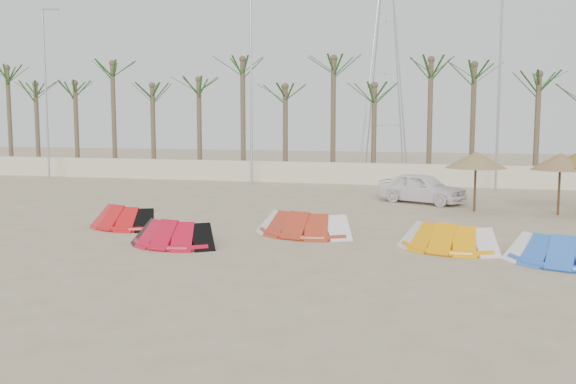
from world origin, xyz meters
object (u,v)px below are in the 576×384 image
(kite_red_left, at_px, (125,216))
(kite_orange, at_px, (447,236))
(car, at_px, (422,188))
(parasol_left, at_px, (476,160))
(kite_red_mid, at_px, (175,232))
(kite_blue, at_px, (563,249))
(parasol_right, at_px, (560,162))
(kite_red_right, at_px, (305,222))

(kite_red_left, relative_size, kite_orange, 1.00)
(kite_orange, height_order, car, car)
(kite_orange, height_order, parasol_left, parasol_left)
(kite_red_mid, relative_size, kite_blue, 0.89)
(kite_red_left, bearing_deg, kite_red_mid, -39.36)
(kite_red_left, distance_m, parasol_left, 14.65)
(kite_red_mid, bearing_deg, kite_blue, 1.93)
(parasol_right, bearing_deg, kite_red_right, -142.31)
(kite_orange, distance_m, car, 10.88)
(parasol_left, distance_m, car, 3.61)
(kite_orange, bearing_deg, kite_blue, -20.23)
(kite_red_right, height_order, parasol_left, parasol_left)
(parasol_left, xyz_separation_m, parasol_right, (3.33, -0.14, -0.00))
(parasol_left, bearing_deg, kite_red_mid, -132.77)
(kite_red_mid, bearing_deg, car, 60.64)
(car, bearing_deg, kite_red_mid, 176.63)
(car, bearing_deg, kite_red_left, 159.49)
(kite_orange, xyz_separation_m, kite_blue, (3.12, -1.15, 0.00))
(kite_red_right, xyz_separation_m, parasol_right, (9.10, 7.04, 1.80))
(parasol_right, distance_m, car, 6.36)
(kite_orange, relative_size, parasol_left, 1.30)
(kite_blue, distance_m, parasol_left, 10.05)
(parasol_right, bearing_deg, kite_red_mid, -141.88)
(kite_blue, bearing_deg, car, 110.64)
(kite_red_right, bearing_deg, parasol_right, 37.69)
(kite_orange, distance_m, parasol_right, 9.57)
(kite_red_left, distance_m, car, 14.04)
(kite_red_right, relative_size, parasol_right, 1.41)
(kite_red_left, relative_size, kite_red_right, 0.93)
(kite_red_right, height_order, kite_blue, same)
(kite_red_mid, distance_m, kite_red_right, 4.53)
(parasol_right, bearing_deg, kite_orange, -117.22)
(parasol_left, height_order, car, parasol_left)
(kite_red_left, xyz_separation_m, parasol_right, (15.86, 7.23, 1.80))
(kite_red_left, height_order, car, car)
(parasol_left, bearing_deg, car, 135.80)
(kite_red_right, height_order, kite_orange, same)
(parasol_left, bearing_deg, kite_orange, -96.54)
(kite_blue, xyz_separation_m, parasol_left, (-2.15, 9.65, 1.81))
(car, bearing_deg, kite_orange, -146.73)
(parasol_left, height_order, parasol_right, parasol_left)
(kite_red_right, height_order, parasol_right, parasol_right)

